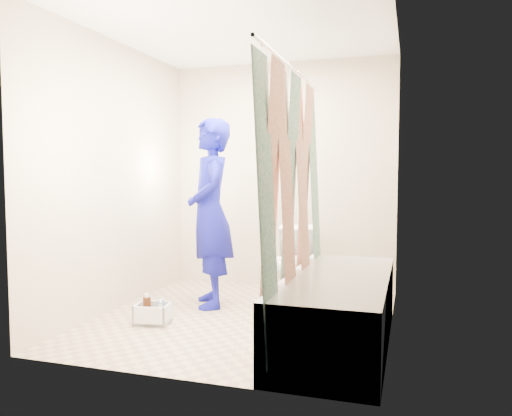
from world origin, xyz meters
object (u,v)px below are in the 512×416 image
(bathtub, at_px, (338,308))
(plumber, at_px, (210,213))
(cleaning_caddy, at_px, (154,314))
(toilet, at_px, (296,265))

(bathtub, bearing_deg, plumber, 150.16)
(cleaning_caddy, bearing_deg, bathtub, -11.14)
(plumber, height_order, cleaning_caddy, plumber)
(cleaning_caddy, bearing_deg, toilet, 38.65)
(bathtub, xyz_separation_m, cleaning_caddy, (-1.50, 0.07, -0.19))
(toilet, relative_size, cleaning_caddy, 2.38)
(toilet, distance_m, cleaning_caddy, 1.43)
(bathtub, height_order, cleaning_caddy, bathtub)
(bathtub, distance_m, cleaning_caddy, 1.51)
(plumber, xyz_separation_m, cleaning_caddy, (-0.23, -0.66, -0.79))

